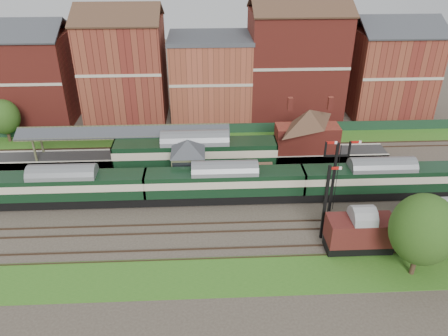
{
  "coord_description": "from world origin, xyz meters",
  "views": [
    {
      "loc": [
        -1.04,
        -40.47,
        26.51
      ],
      "look_at": [
        0.99,
        2.0,
        3.0
      ],
      "focal_mm": 35.0,
      "sensor_mm": 36.0,
      "label": 1
    }
  ],
  "objects_px": {
    "signal_box": "(188,162)",
    "semaphore_bracket": "(335,173)",
    "dmu_train": "(225,183)",
    "goods_van_a": "(360,232)",
    "platform_railcar": "(195,153)"
  },
  "relations": [
    {
      "from": "semaphore_bracket",
      "to": "dmu_train",
      "type": "height_order",
      "value": "semaphore_bracket"
    },
    {
      "from": "signal_box",
      "to": "dmu_train",
      "type": "xyz_separation_m",
      "value": [
        3.97,
        -3.25,
        -0.88
      ]
    },
    {
      "from": "signal_box",
      "to": "semaphore_bracket",
      "type": "xyz_separation_m",
      "value": [
        15.04,
        -5.75,
        1.44
      ]
    },
    {
      "from": "signal_box",
      "to": "semaphore_bracket",
      "type": "bearing_deg",
      "value": -20.92
    },
    {
      "from": "semaphore_bracket",
      "to": "goods_van_a",
      "type": "relative_size",
      "value": 1.35
    },
    {
      "from": "platform_railcar",
      "to": "goods_van_a",
      "type": "distance_m",
      "value": 21.7
    },
    {
      "from": "semaphore_bracket",
      "to": "goods_van_a",
      "type": "bearing_deg",
      "value": -82.23
    },
    {
      "from": "semaphore_bracket",
      "to": "dmu_train",
      "type": "xyz_separation_m",
      "value": [
        -11.07,
        2.5,
        -2.33
      ]
    },
    {
      "from": "signal_box",
      "to": "semaphore_bracket",
      "type": "relative_size",
      "value": 0.73
    },
    {
      "from": "dmu_train",
      "to": "signal_box",
      "type": "bearing_deg",
      "value": 140.71
    },
    {
      "from": "signal_box",
      "to": "dmu_train",
      "type": "height_order",
      "value": "signal_box"
    },
    {
      "from": "dmu_train",
      "to": "platform_railcar",
      "type": "distance_m",
      "value": 7.26
    },
    {
      "from": "dmu_train",
      "to": "platform_railcar",
      "type": "relative_size",
      "value": 2.63
    },
    {
      "from": "semaphore_bracket",
      "to": "platform_railcar",
      "type": "height_order",
      "value": "semaphore_bracket"
    },
    {
      "from": "signal_box",
      "to": "goods_van_a",
      "type": "relative_size",
      "value": 0.99
    }
  ]
}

